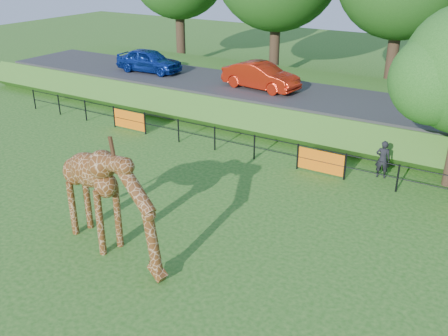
{
  "coord_description": "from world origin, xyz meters",
  "views": [
    {
      "loc": [
        9.24,
        -9.55,
        8.32
      ],
      "look_at": [
        1.76,
        2.65,
        2.0
      ],
      "focal_mm": 40.0,
      "sensor_mm": 36.0,
      "label": 1
    }
  ],
  "objects_px": {
    "giraffe": "(110,202)",
    "car_red": "(261,76)",
    "visitor": "(383,159)",
    "car_blue": "(149,60)"
  },
  "relations": [
    {
      "from": "car_blue",
      "to": "visitor",
      "type": "distance_m",
      "value": 16.25
    },
    {
      "from": "giraffe",
      "to": "visitor",
      "type": "bearing_deg",
      "value": 73.34
    },
    {
      "from": "car_red",
      "to": "visitor",
      "type": "bearing_deg",
      "value": -113.26
    },
    {
      "from": "car_blue",
      "to": "visitor",
      "type": "bearing_deg",
      "value": -110.37
    },
    {
      "from": "car_red",
      "to": "visitor",
      "type": "height_order",
      "value": "car_red"
    },
    {
      "from": "giraffe",
      "to": "car_red",
      "type": "distance_m",
      "value": 14.41
    },
    {
      "from": "giraffe",
      "to": "car_red",
      "type": "relative_size",
      "value": 1.1
    },
    {
      "from": "car_blue",
      "to": "visitor",
      "type": "xyz_separation_m",
      "value": [
        15.48,
        -4.74,
        -1.35
      ]
    },
    {
      "from": "giraffe",
      "to": "car_red",
      "type": "bearing_deg",
      "value": 112.98
    },
    {
      "from": "car_blue",
      "to": "car_red",
      "type": "relative_size",
      "value": 0.96
    }
  ]
}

